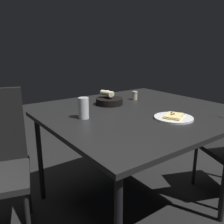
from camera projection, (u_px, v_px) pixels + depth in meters
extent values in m
plane|color=black|center=(126.00, 208.00, 1.89)|extent=(8.00, 8.00, 0.00)
cube|color=black|center=(127.00, 119.00, 1.69)|extent=(1.16, 1.08, 0.03)
cylinder|color=black|center=(40.00, 159.00, 1.92)|extent=(0.04, 0.04, 0.73)
cylinder|color=black|center=(130.00, 134.00, 2.47)|extent=(0.04, 0.04, 0.73)
cylinder|color=white|center=(174.00, 118.00, 1.65)|extent=(0.27, 0.27, 0.01)
cube|color=tan|center=(174.00, 116.00, 1.64)|extent=(0.17, 0.20, 0.01)
cube|color=#EEDD92|center=(174.00, 115.00, 1.64)|extent=(0.16, 0.18, 0.01)
sphere|color=brown|center=(172.00, 115.00, 1.63)|extent=(0.02, 0.02, 0.02)
sphere|color=brown|center=(172.00, 113.00, 1.68)|extent=(0.02, 0.02, 0.02)
sphere|color=brown|center=(174.00, 114.00, 1.65)|extent=(0.02, 0.02, 0.02)
cylinder|color=black|center=(109.00, 101.00, 2.05)|extent=(0.23, 0.23, 0.05)
cylinder|color=beige|center=(107.00, 93.00, 2.03)|extent=(0.13, 0.07, 0.04)
cylinder|color=beige|center=(109.00, 94.00, 2.03)|extent=(0.12, 0.08, 0.04)
cylinder|color=maroon|center=(111.00, 103.00, 2.00)|extent=(0.06, 0.06, 0.03)
cylinder|color=silver|center=(84.00, 108.00, 1.64)|extent=(0.07, 0.07, 0.15)
cylinder|color=#C67A17|center=(84.00, 114.00, 1.65)|extent=(0.06, 0.06, 0.05)
cylinder|color=#BFB299|center=(135.00, 96.00, 2.23)|extent=(0.05, 0.05, 0.06)
cylinder|color=maroon|center=(135.00, 98.00, 2.23)|extent=(0.04, 0.04, 0.03)
cylinder|color=#B7B7BC|center=(135.00, 92.00, 2.22)|extent=(0.05, 0.05, 0.01)
cylinder|color=black|center=(28.00, 223.00, 1.44)|extent=(0.03, 0.03, 0.43)
cylinder|color=black|center=(28.00, 188.00, 1.79)|extent=(0.03, 0.03, 0.43)
cylinder|color=black|center=(195.00, 165.00, 2.18)|extent=(0.03, 0.03, 0.40)
cylinder|color=black|center=(222.00, 188.00, 1.82)|extent=(0.03, 0.03, 0.40)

